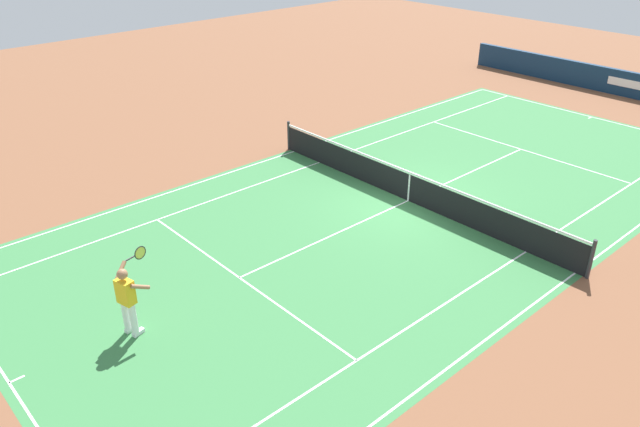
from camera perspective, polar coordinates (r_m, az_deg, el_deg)
name	(u,v)px	position (r m, az deg, el deg)	size (l,w,h in m)	color
ground_plane	(408,201)	(19.29, 8.17, 1.18)	(60.00, 60.00, 0.00)	brown
court_slab	(408,201)	(19.29, 8.17, 1.18)	(24.20, 11.40, 0.00)	#387A42
court_line_markings	(408,201)	(19.29, 8.17, 1.19)	(23.85, 11.05, 0.01)	white
tennis_net	(409,186)	(19.08, 8.26, 2.50)	(0.10, 11.70, 1.08)	#2D2D33
stadium_barrier	(636,86)	(32.32, 27.20, 10.47)	(0.26, 17.00, 1.16)	#112D4C
tennis_player_near	(127,297)	(13.70, -17.39, -7.43)	(0.99, 0.86, 1.70)	white
tennis_ball	(393,183)	(20.31, 6.73, 2.79)	(0.07, 0.07, 0.07)	#CCE01E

